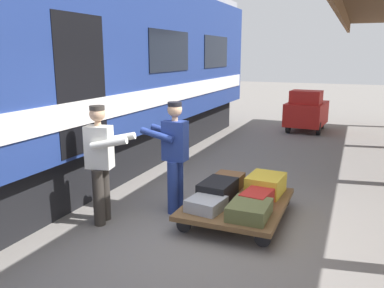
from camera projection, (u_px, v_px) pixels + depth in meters
The scene contains 12 objects.
ground_plane at pixel (231, 237), 5.27m from camera, with size 60.00×60.00×0.00m, color slate.
train_car at pixel (5, 75), 6.24m from camera, with size 3.02×16.69×4.00m.
luggage_cart at pixel (237, 204), 5.79m from camera, with size 1.37×1.79×0.28m.
suitcase_gray_aluminum at pixel (206, 204), 5.44m from camera, with size 0.46×0.48×0.17m, color #9EA0A5.
suitcase_black_hardshell at pixel (218, 190), 5.87m from camera, with size 0.44×0.64×0.27m, color black.
suitcase_red_plastic at pixel (258, 197), 5.64m from camera, with size 0.36×0.63×0.21m, color #AD231E.
suitcase_brown_leather at pixel (228, 182), 6.31m from camera, with size 0.43×0.51×0.23m, color brown.
suitcase_yellow_case at pixel (266, 184), 6.07m from camera, with size 0.50×0.62×0.29m, color gold.
suitcase_olive_duffel at pixel (249, 210), 5.20m from camera, with size 0.51×0.62×0.20m, color brown.
porter_in_overalls at pixel (174, 153), 5.95m from camera, with size 0.67×0.42×1.70m.
porter_by_door at pixel (101, 161), 5.53m from camera, with size 0.71×0.51×1.70m.
baggage_tug at pixel (306, 111), 12.40m from camera, with size 1.23×1.78×1.30m.
Camera 1 is at (-1.39, 4.68, 2.39)m, focal length 36.77 mm.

